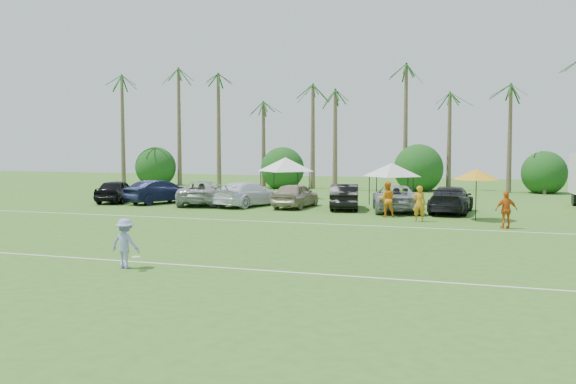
% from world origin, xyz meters
% --- Properties ---
extents(ground, '(120.00, 120.00, 0.00)m').
position_xyz_m(ground, '(0.00, 0.00, 0.00)').
color(ground, '#37671F').
rests_on(ground, ground).
extents(field_lines, '(80.00, 12.10, 0.01)m').
position_xyz_m(field_lines, '(0.00, 8.00, 0.01)').
color(field_lines, white).
rests_on(field_lines, ground).
extents(palm_tree_0, '(2.40, 2.40, 8.90)m').
position_xyz_m(palm_tree_0, '(-22.00, 38.00, 7.48)').
color(palm_tree_0, brown).
rests_on(palm_tree_0, ground).
extents(palm_tree_1, '(2.40, 2.40, 9.90)m').
position_xyz_m(palm_tree_1, '(-17.00, 38.00, 8.35)').
color(palm_tree_1, brown).
rests_on(palm_tree_1, ground).
extents(palm_tree_2, '(2.40, 2.40, 10.90)m').
position_xyz_m(palm_tree_2, '(-12.00, 38.00, 9.21)').
color(palm_tree_2, brown).
rests_on(palm_tree_2, ground).
extents(palm_tree_3, '(2.40, 2.40, 11.90)m').
position_xyz_m(palm_tree_3, '(-8.00, 38.00, 10.06)').
color(palm_tree_3, brown).
rests_on(palm_tree_3, ground).
extents(palm_tree_4, '(2.40, 2.40, 8.90)m').
position_xyz_m(palm_tree_4, '(-4.00, 38.00, 7.48)').
color(palm_tree_4, brown).
rests_on(palm_tree_4, ground).
extents(palm_tree_5, '(2.40, 2.40, 9.90)m').
position_xyz_m(palm_tree_5, '(0.00, 38.00, 8.35)').
color(palm_tree_5, brown).
rests_on(palm_tree_5, ground).
extents(palm_tree_6, '(2.40, 2.40, 10.90)m').
position_xyz_m(palm_tree_6, '(4.00, 38.00, 9.21)').
color(palm_tree_6, brown).
rests_on(palm_tree_6, ground).
extents(palm_tree_7, '(2.40, 2.40, 11.90)m').
position_xyz_m(palm_tree_7, '(8.00, 38.00, 10.06)').
color(palm_tree_7, brown).
rests_on(palm_tree_7, ground).
extents(palm_tree_8, '(2.40, 2.40, 8.90)m').
position_xyz_m(palm_tree_8, '(13.00, 38.00, 7.48)').
color(palm_tree_8, brown).
rests_on(palm_tree_8, ground).
extents(palm_tree_9, '(2.40, 2.40, 9.90)m').
position_xyz_m(palm_tree_9, '(18.00, 38.00, 8.35)').
color(palm_tree_9, brown).
rests_on(palm_tree_9, ground).
extents(bush_tree_0, '(4.00, 4.00, 4.00)m').
position_xyz_m(bush_tree_0, '(-19.00, 39.00, 1.80)').
color(bush_tree_0, brown).
rests_on(bush_tree_0, ground).
extents(bush_tree_1, '(4.00, 4.00, 4.00)m').
position_xyz_m(bush_tree_1, '(-6.00, 39.00, 1.80)').
color(bush_tree_1, brown).
rests_on(bush_tree_1, ground).
extents(bush_tree_2, '(4.00, 4.00, 4.00)m').
position_xyz_m(bush_tree_2, '(6.00, 39.00, 1.80)').
color(bush_tree_2, brown).
rests_on(bush_tree_2, ground).
extents(bush_tree_3, '(4.00, 4.00, 4.00)m').
position_xyz_m(bush_tree_3, '(16.00, 39.00, 1.80)').
color(bush_tree_3, brown).
rests_on(bush_tree_3, ground).
extents(sideline_player_a, '(0.72, 0.51, 1.85)m').
position_xyz_m(sideline_player_a, '(8.78, 16.56, 0.93)').
color(sideline_player_a, orange).
rests_on(sideline_player_a, ground).
extents(sideline_player_b, '(1.10, 0.94, 1.95)m').
position_xyz_m(sideline_player_b, '(6.84, 18.14, 0.98)').
color(sideline_player_b, orange).
rests_on(sideline_player_b, ground).
extents(sideline_player_c, '(1.13, 0.78, 1.78)m').
position_xyz_m(sideline_player_c, '(13.03, 15.05, 0.89)').
color(sideline_player_c, '#D96018').
rests_on(sideline_player_c, ground).
extents(canopy_tent_left, '(4.33, 4.33, 3.51)m').
position_xyz_m(canopy_tent_left, '(-2.28, 27.66, 3.00)').
color(canopy_tent_left, black).
rests_on(canopy_tent_left, ground).
extents(canopy_tent_right, '(3.93, 3.93, 3.18)m').
position_xyz_m(canopy_tent_right, '(5.75, 26.23, 2.72)').
color(canopy_tent_right, black).
rests_on(canopy_tent_right, ground).
extents(market_umbrella, '(2.41, 2.41, 2.68)m').
position_xyz_m(market_umbrella, '(11.53, 18.05, 2.41)').
color(market_umbrella, black).
rests_on(market_umbrella, ground).
extents(frisbee_player, '(1.25, 0.76, 1.61)m').
position_xyz_m(frisbee_player, '(1.40, 0.95, 0.80)').
color(frisbee_player, '#9395D1').
rests_on(frisbee_player, ground).
extents(parked_car_0, '(2.87, 4.89, 1.56)m').
position_xyz_m(parked_car_0, '(-12.18, 20.96, 0.78)').
color(parked_car_0, black).
rests_on(parked_car_0, ground).
extents(parked_car_1, '(3.38, 5.01, 1.56)m').
position_xyz_m(parked_car_1, '(-9.01, 21.23, 0.78)').
color(parked_car_1, black).
rests_on(parked_car_1, ground).
extents(parked_car_2, '(3.89, 6.08, 1.56)m').
position_xyz_m(parked_car_2, '(-5.84, 21.38, 0.78)').
color(parked_car_2, '#A2A3A6').
rests_on(parked_car_2, ground).
extents(parked_car_3, '(3.59, 5.78, 1.56)m').
position_xyz_m(parked_car_3, '(-2.67, 21.35, 0.78)').
color(parked_car_3, white).
rests_on(parked_car_3, ground).
extents(parked_car_4, '(2.08, 4.67, 1.56)m').
position_xyz_m(parked_car_4, '(0.50, 21.44, 0.78)').
color(parked_car_4, tan).
rests_on(parked_car_4, ground).
extents(parked_car_5, '(2.60, 4.98, 1.56)m').
position_xyz_m(parked_car_5, '(3.68, 21.48, 0.78)').
color(parked_car_5, black).
rests_on(parked_car_5, ground).
extents(parked_car_6, '(3.78, 6.06, 1.56)m').
position_xyz_m(parked_car_6, '(6.85, 21.19, 0.78)').
color(parked_car_6, '#92969E').
rests_on(parked_car_6, ground).
extents(parked_car_7, '(2.40, 5.46, 1.56)m').
position_xyz_m(parked_car_7, '(10.02, 21.27, 0.78)').
color(parked_car_7, black).
rests_on(parked_car_7, ground).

